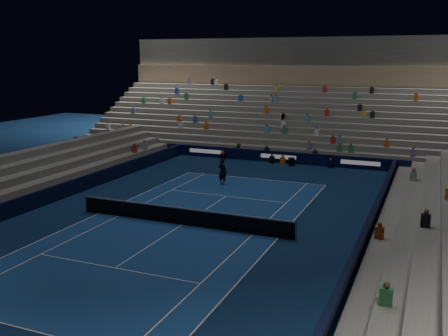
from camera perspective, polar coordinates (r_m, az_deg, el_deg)
The scene contains 10 objects.
ground at distance 28.24m, azimuth -4.70°, elevation -6.35°, with size 90.00×90.00×0.00m, color #0B2044.
court_surface at distance 28.24m, azimuth -4.70°, elevation -6.34°, with size 10.97×23.77×0.01m, color navy.
sponsor_barrier_far at distance 44.84m, azimuth 6.14°, elevation 1.24°, with size 44.00×0.25×1.00m, color black.
sponsor_barrier_east at distance 25.36m, azimuth 15.36°, elevation -7.75°, with size 0.25×37.00×1.00m, color black.
sponsor_barrier_west at distance 33.51m, azimuth -19.67°, elevation -3.16°, with size 0.25×37.00×1.00m, color black.
grandstand_main at distance 53.41m, azimuth 9.10°, elevation 6.03°, with size 44.00×15.20×11.20m.
grandstand_east at distance 25.10m, azimuth 23.34°, elevation -7.54°, with size 5.00×37.00×2.50m.
tennis_net at distance 28.09m, azimuth -4.72°, elevation -5.37°, with size 12.90×0.10×1.10m.
tennis_player at distance 36.75m, azimuth -0.18°, elevation -0.39°, with size 0.70×0.46×1.92m, color black.
broadcast_camera at distance 43.77m, azimuth 7.55°, elevation 0.71°, with size 0.69×1.04×0.65m.
Camera 1 is at (12.36, -23.76, 8.95)m, focal length 40.86 mm.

